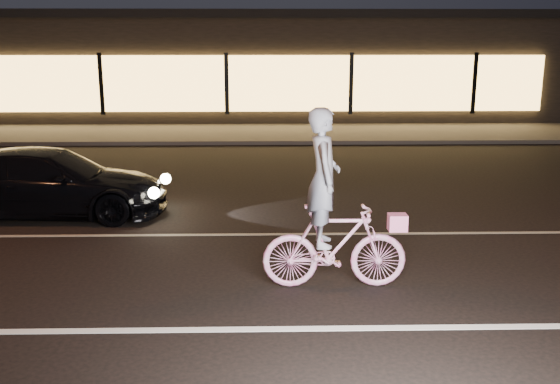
{
  "coord_description": "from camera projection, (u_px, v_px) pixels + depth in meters",
  "views": [
    {
      "loc": [
        1.42,
        -7.95,
        3.19
      ],
      "look_at": [
        1.61,
        0.6,
        1.08
      ],
      "focal_mm": 40.0,
      "sensor_mm": 36.0,
      "label": 1
    }
  ],
  "objects": [
    {
      "name": "lane_stripe_near",
      "position": [
        141.0,
        330.0,
        7.0
      ],
      "size": [
        60.0,
        0.12,
        0.01
      ],
      "primitive_type": "cube",
      "color": "silver",
      "rests_on": "ground"
    },
    {
      "name": "sedan",
      "position": [
        50.0,
        183.0,
        11.44
      ],
      "size": [
        4.28,
        1.83,
        1.23
      ],
      "rotation": [
        0.0,
        0.0,
        1.54
      ],
      "color": "black",
      "rests_on": "ground"
    },
    {
      "name": "lane_stripe_far",
      "position": [
        182.0,
        235.0,
        10.39
      ],
      "size": [
        60.0,
        0.1,
        0.01
      ],
      "primitive_type": "cube",
      "color": "gray",
      "rests_on": "ground"
    },
    {
      "name": "sidewalk",
      "position": [
        224.0,
        134.0,
        21.06
      ],
      "size": [
        30.0,
        4.0,
        0.12
      ],
      "primitive_type": "cube",
      "color": "#383533",
      "rests_on": "ground"
    },
    {
      "name": "ground",
      "position": [
        163.0,
        280.0,
        8.45
      ],
      "size": [
        90.0,
        90.0,
        0.0
      ],
      "primitive_type": "plane",
      "color": "black",
      "rests_on": "ground"
    },
    {
      "name": "storefront",
      "position": [
        232.0,
        64.0,
        26.35
      ],
      "size": [
        25.4,
        8.42,
        4.2
      ],
      "color": "black",
      "rests_on": "ground"
    },
    {
      "name": "cyclist",
      "position": [
        332.0,
        226.0,
        8.03
      ],
      "size": [
        1.88,
        0.65,
        2.37
      ],
      "rotation": [
        0.0,
        0.0,
        1.57
      ],
      "color": "#DB388E",
      "rests_on": "ground"
    }
  ]
}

